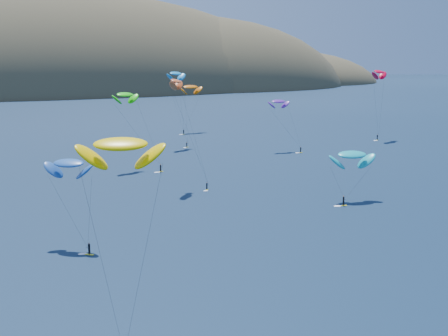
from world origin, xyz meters
name	(u,v)px	position (x,y,z in m)	size (l,w,h in m)	color
island	(46,101)	(39.40, 562.36, -10.74)	(730.00, 300.00, 210.00)	#3D3526
kitesurfer_2	(121,144)	(-42.82, 36.16, 21.58)	(10.31, 13.11, 24.24)	yellow
kitesurfer_3	(125,95)	(-12.07, 136.44, 20.55)	(11.96, 13.69, 22.97)	yellow
kitesurfer_4	(176,74)	(16.18, 170.12, 25.10)	(9.68, 9.03, 27.61)	yellow
kitesurfer_5	(352,155)	(21.12, 77.74, 9.96)	(11.50, 8.01, 12.85)	yellow
kitesurfer_6	(279,102)	(43.40, 146.99, 16.22)	(8.17, 10.51, 18.38)	yellow
kitesurfer_8	(379,72)	(91.98, 155.84, 25.12)	(10.39, 8.70, 27.81)	yellow
kitesurfer_9	(176,81)	(-8.40, 107.07, 25.28)	(8.74, 11.43, 27.34)	yellow
kitesurfer_10	(69,163)	(-41.53, 71.48, 13.77)	(8.87, 12.39, 16.16)	yellow
kitesurfer_11	(191,87)	(37.17, 207.53, 18.38)	(12.76, 11.48, 21.27)	yellow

